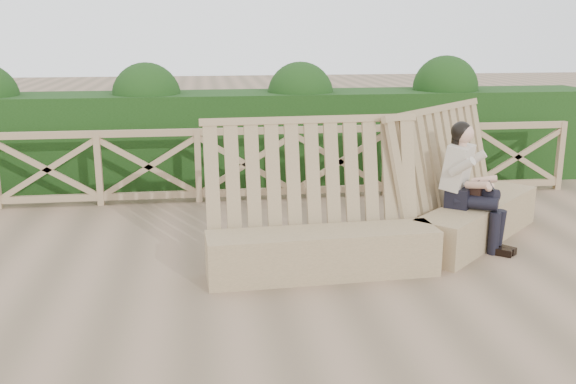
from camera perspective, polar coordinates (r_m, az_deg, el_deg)
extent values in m
plane|color=brown|center=(6.41, -1.42, -8.77)|extent=(60.00, 60.00, 0.00)
cube|color=olive|center=(6.73, 3.10, -5.43)|extent=(2.43, 0.62, 0.49)
cube|color=olive|center=(6.81, 2.64, -0.12)|extent=(2.43, 0.57, 1.60)
cube|color=olive|center=(8.14, 16.51, -2.47)|extent=(2.11, 2.01, 0.49)
cube|color=olive|center=(8.11, 15.05, 1.76)|extent=(2.07, 1.98, 1.60)
cube|color=black|center=(7.80, 15.05, -0.39)|extent=(0.44, 0.46, 0.23)
cube|color=#BFB29D|center=(7.73, 14.85, 2.19)|extent=(0.49, 0.51, 0.54)
sphere|color=tan|center=(7.65, 15.41, 5.03)|extent=(0.31, 0.31, 0.22)
sphere|color=black|center=(7.65, 15.16, 5.21)|extent=(0.33, 0.33, 0.24)
cylinder|color=black|center=(7.66, 16.40, -0.90)|extent=(0.47, 0.42, 0.16)
cylinder|color=black|center=(7.80, 16.61, -0.09)|extent=(0.47, 0.42, 0.17)
cylinder|color=black|center=(7.69, 17.84, -3.56)|extent=(0.17, 0.17, 0.49)
cylinder|color=black|center=(7.80, 18.20, -3.33)|extent=(0.17, 0.17, 0.49)
cube|color=black|center=(7.74, 18.40, -5.08)|extent=(0.25, 0.23, 0.08)
cube|color=black|center=(7.83, 18.72, -4.88)|extent=(0.25, 0.23, 0.08)
cube|color=black|center=(7.74, 16.46, 0.21)|extent=(0.25, 0.26, 0.15)
cube|color=black|center=(7.67, 17.65, 0.47)|extent=(0.12, 0.11, 0.12)
cube|color=#907954|center=(9.50, -3.79, 5.43)|extent=(10.10, 0.07, 0.10)
cube|color=#907954|center=(9.68, -3.70, -0.01)|extent=(10.10, 0.07, 0.10)
cube|color=black|center=(10.73, -4.22, 4.83)|extent=(12.00, 1.20, 1.50)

